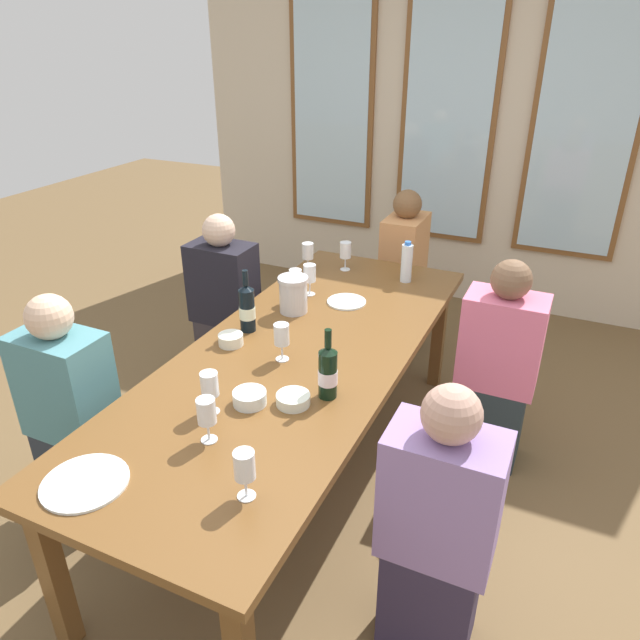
{
  "coord_description": "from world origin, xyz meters",
  "views": [
    {
      "loc": [
        1.07,
        -2.07,
        2.07
      ],
      "look_at": [
        0.0,
        0.24,
        0.79
      ],
      "focal_mm": 33.11,
      "sensor_mm": 36.0,
      "label": 1
    }
  ],
  "objects_px": {
    "wine_bottle_0": "(328,372)",
    "seated_person_3": "(497,370)",
    "white_plate_0": "(347,302)",
    "wine_glass_2": "(345,251)",
    "wine_glass_3": "(244,466)",
    "water_bottle": "(407,263)",
    "wine_glass_6": "(210,386)",
    "tasting_bowl_2": "(250,398)",
    "tasting_bowl_1": "(231,340)",
    "metal_pitcher": "(293,294)",
    "wine_glass_7": "(310,274)",
    "wine_glass_0": "(295,279)",
    "dining_table": "(298,364)",
    "seated_person_0": "(72,416)",
    "wine_glass_4": "(205,412)",
    "white_plate_1": "(85,483)",
    "seated_person_2": "(225,308)",
    "wine_bottle_1": "(247,308)",
    "wine_glass_1": "(308,252)",
    "wine_glass_5": "(282,335)",
    "seated_person_1": "(437,532)",
    "tasting_bowl_0": "(293,399)",
    "seated_person_4": "(403,274)"
  },
  "relations": [
    {
      "from": "wine_glass_3",
      "to": "wine_glass_5",
      "type": "distance_m",
      "value": 0.85
    },
    {
      "from": "wine_glass_0",
      "to": "tasting_bowl_0",
      "type": "bearing_deg",
      "value": -63.66
    },
    {
      "from": "white_plate_0",
      "to": "seated_person_0",
      "type": "bearing_deg",
      "value": -124.87
    },
    {
      "from": "wine_glass_1",
      "to": "wine_glass_4",
      "type": "bearing_deg",
      "value": -76.62
    },
    {
      "from": "tasting_bowl_1",
      "to": "wine_glass_1",
      "type": "relative_size",
      "value": 0.66
    },
    {
      "from": "tasting_bowl_1",
      "to": "wine_glass_6",
      "type": "xyz_separation_m",
      "value": [
        0.22,
        -0.48,
        0.09
      ]
    },
    {
      "from": "white_plate_1",
      "to": "seated_person_2",
      "type": "relative_size",
      "value": 0.25
    },
    {
      "from": "white_plate_1",
      "to": "tasting_bowl_2",
      "type": "height_order",
      "value": "tasting_bowl_2"
    },
    {
      "from": "seated_person_2",
      "to": "dining_table",
      "type": "bearing_deg",
      "value": -37.34
    },
    {
      "from": "metal_pitcher",
      "to": "water_bottle",
      "type": "xyz_separation_m",
      "value": [
        0.4,
        0.63,
        0.02
      ]
    },
    {
      "from": "white_plate_0",
      "to": "tasting_bowl_0",
      "type": "xyz_separation_m",
      "value": [
        0.17,
        -0.96,
        0.02
      ]
    },
    {
      "from": "tasting_bowl_2",
      "to": "seated_person_0",
      "type": "height_order",
      "value": "seated_person_0"
    },
    {
      "from": "wine_glass_1",
      "to": "seated_person_3",
      "type": "bearing_deg",
      "value": -14.8
    },
    {
      "from": "metal_pitcher",
      "to": "wine_glass_1",
      "type": "xyz_separation_m",
      "value": [
        -0.18,
        0.53,
        0.02
      ]
    },
    {
      "from": "white_plate_0",
      "to": "tasting_bowl_2",
      "type": "relative_size",
      "value": 1.57
    },
    {
      "from": "seated_person_3",
      "to": "wine_glass_4",
      "type": "bearing_deg",
      "value": -122.57
    },
    {
      "from": "metal_pitcher",
      "to": "seated_person_1",
      "type": "distance_m",
      "value": 1.42
    },
    {
      "from": "tasting_bowl_2",
      "to": "water_bottle",
      "type": "distance_m",
      "value": 1.45
    },
    {
      "from": "wine_glass_7",
      "to": "wine_glass_0",
      "type": "bearing_deg",
      "value": -111.01
    },
    {
      "from": "water_bottle",
      "to": "wine_glass_3",
      "type": "height_order",
      "value": "water_bottle"
    },
    {
      "from": "seated_person_0",
      "to": "wine_glass_4",
      "type": "bearing_deg",
      "value": -7.29
    },
    {
      "from": "dining_table",
      "to": "wine_glass_2",
      "type": "relative_size",
      "value": 14.37
    },
    {
      "from": "tasting_bowl_1",
      "to": "wine_glass_4",
      "type": "relative_size",
      "value": 0.66
    },
    {
      "from": "water_bottle",
      "to": "wine_glass_3",
      "type": "xyz_separation_m",
      "value": [
        0.07,
        -1.88,
        0.01
      ]
    },
    {
      "from": "water_bottle",
      "to": "dining_table",
      "type": "bearing_deg",
      "value": -101.19
    },
    {
      "from": "tasting_bowl_0",
      "to": "wine_glass_0",
      "type": "distance_m",
      "value": 0.98
    },
    {
      "from": "wine_bottle_1",
      "to": "wine_glass_3",
      "type": "height_order",
      "value": "wine_bottle_1"
    },
    {
      "from": "tasting_bowl_2",
      "to": "wine_glass_6",
      "type": "height_order",
      "value": "wine_glass_6"
    },
    {
      "from": "wine_glass_1",
      "to": "wine_glass_7",
      "type": "height_order",
      "value": "same"
    },
    {
      "from": "wine_glass_3",
      "to": "water_bottle",
      "type": "bearing_deg",
      "value": 92.18
    },
    {
      "from": "water_bottle",
      "to": "tasting_bowl_0",
      "type": "bearing_deg",
      "value": -91.06
    },
    {
      "from": "wine_bottle_1",
      "to": "wine_glass_6",
      "type": "bearing_deg",
      "value": -70.7
    },
    {
      "from": "white_plate_0",
      "to": "wine_glass_2",
      "type": "bearing_deg",
      "value": 114.03
    },
    {
      "from": "seated_person_4",
      "to": "wine_glass_5",
      "type": "bearing_deg",
      "value": -91.02
    },
    {
      "from": "wine_glass_2",
      "to": "wine_glass_3",
      "type": "bearing_deg",
      "value": -76.49
    },
    {
      "from": "metal_pitcher",
      "to": "wine_bottle_0",
      "type": "relative_size",
      "value": 0.63
    },
    {
      "from": "tasting_bowl_1",
      "to": "wine_glass_7",
      "type": "relative_size",
      "value": 0.66
    },
    {
      "from": "wine_bottle_0",
      "to": "wine_glass_1",
      "type": "distance_m",
      "value": 1.34
    },
    {
      "from": "dining_table",
      "to": "wine_glass_2",
      "type": "bearing_deg",
      "value": 100.59
    },
    {
      "from": "wine_glass_2",
      "to": "wine_glass_3",
      "type": "xyz_separation_m",
      "value": [
        0.46,
        -1.9,
        0.0
      ]
    },
    {
      "from": "dining_table",
      "to": "wine_glass_7",
      "type": "relative_size",
      "value": 14.37
    },
    {
      "from": "water_bottle",
      "to": "wine_glass_6",
      "type": "bearing_deg",
      "value": -100.4
    },
    {
      "from": "white_plate_1",
      "to": "metal_pitcher",
      "type": "distance_m",
      "value": 1.43
    },
    {
      "from": "wine_bottle_1",
      "to": "seated_person_0",
      "type": "height_order",
      "value": "seated_person_0"
    },
    {
      "from": "wine_glass_3",
      "to": "white_plate_0",
      "type": "bearing_deg",
      "value": 100.19
    },
    {
      "from": "white_plate_1",
      "to": "wine_bottle_0",
      "type": "height_order",
      "value": "wine_bottle_0"
    },
    {
      "from": "tasting_bowl_2",
      "to": "white_plate_1",
      "type": "bearing_deg",
      "value": -112.32
    },
    {
      "from": "wine_glass_2",
      "to": "wine_glass_0",
      "type": "bearing_deg",
      "value": -98.16
    },
    {
      "from": "wine_glass_0",
      "to": "metal_pitcher",
      "type": "bearing_deg",
      "value": -67.58
    },
    {
      "from": "wine_bottle_0",
      "to": "seated_person_3",
      "type": "height_order",
      "value": "seated_person_3"
    }
  ]
}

